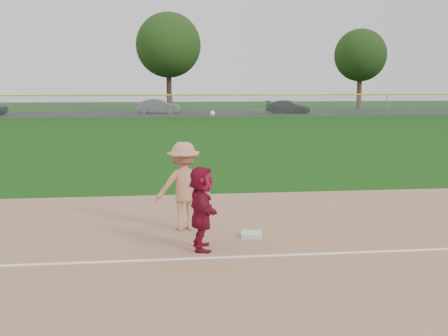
{
  "coord_description": "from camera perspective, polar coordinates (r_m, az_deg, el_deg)",
  "views": [
    {
      "loc": [
        -1.44,
        -10.47,
        3.16
      ],
      "look_at": [
        0.0,
        1.5,
        1.3
      ],
      "focal_mm": 45.0,
      "sensor_mm": 36.0,
      "label": 1
    }
  ],
  "objects": [
    {
      "name": "car_right",
      "position": [
        57.07,
        6.53,
        6.19
      ],
      "size": [
        4.82,
        3.38,
        1.3
      ],
      "primitive_type": "imported",
      "rotation": [
        0.0,
        0.0,
        1.18
      ],
      "color": "black",
      "rests_on": "parking_asphalt"
    },
    {
      "name": "first_base",
      "position": [
        11.55,
        2.8,
        -6.78
      ],
      "size": [
        0.47,
        0.47,
        0.09
      ],
      "primitive_type": "cube",
      "rotation": [
        0.0,
        0.0,
        -0.13
      ],
      "color": "silver",
      "rests_on": "infield_dirt"
    },
    {
      "name": "tree_2",
      "position": [
        62.11,
        -5.67,
        12.32
      ],
      "size": [
        7.0,
        7.0,
        10.58
      ],
      "color": "#352013",
      "rests_on": "ground"
    },
    {
      "name": "tree_3",
      "position": [
        67.54,
        13.7,
        11.06
      ],
      "size": [
        6.0,
        6.0,
        9.19
      ],
      "color": "#3C2A15",
      "rests_on": "ground"
    },
    {
      "name": "outfield_fence",
      "position": [
        50.5,
        -5.28,
        7.36
      ],
      "size": [
        110.0,
        0.12,
        110.0
      ],
      "color": "#999EA0",
      "rests_on": "ground"
    },
    {
      "name": "foul_line",
      "position": [
        10.27,
        1.56,
        -9.01
      ],
      "size": [
        60.0,
        0.1,
        0.01
      ],
      "primitive_type": "cube",
      "color": "white",
      "rests_on": "infield_dirt"
    },
    {
      "name": "parking_asphalt",
      "position": [
        56.58,
        -5.43,
        5.52
      ],
      "size": [
        120.0,
        10.0,
        0.01
      ],
      "primitive_type": "cube",
      "color": "black",
      "rests_on": "ground"
    },
    {
      "name": "first_base_play",
      "position": [
        11.96,
        -4.11,
        -1.85
      ],
      "size": [
        1.31,
        1.12,
        2.57
      ],
      "color": "#AEAEB0",
      "rests_on": "infield_dirt"
    },
    {
      "name": "car_mid",
      "position": [
        56.75,
        -6.7,
        6.24
      ],
      "size": [
        4.51,
        2.09,
        1.43
      ],
      "primitive_type": "imported",
      "rotation": [
        0.0,
        0.0,
        1.43
      ],
      "color": "#5A5D61",
      "rests_on": "parking_asphalt"
    },
    {
      "name": "base_runner",
      "position": [
        10.54,
        -2.29,
        -4.09
      ],
      "size": [
        0.49,
        1.48,
        1.59
      ],
      "primitive_type": "imported",
      "rotation": [
        0.0,
        0.0,
        1.56
      ],
      "color": "maroon",
      "rests_on": "infield_dirt"
    },
    {
      "name": "ground",
      "position": [
        11.03,
        0.94,
        -7.88
      ],
      "size": [
        160.0,
        160.0,
        0.0
      ],
      "primitive_type": "plane",
      "color": "#13400C",
      "rests_on": "ground"
    }
  ]
}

